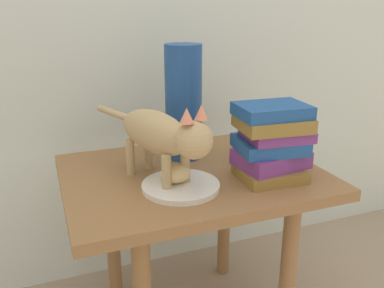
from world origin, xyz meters
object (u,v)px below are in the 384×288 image
book_stack (272,142)px  green_vase (183,103)px  candle_jar (248,144)px  bread_roll (176,173)px  cat (162,135)px  side_table (192,197)px  plate (181,186)px

book_stack → green_vase: (-0.16, 0.23, 0.07)m
book_stack → candle_jar: bearing=82.3°
green_vase → candle_jar: green_vase is taller
bread_roll → book_stack: size_ratio=0.40×
cat → candle_jar: bearing=18.4°
side_table → book_stack: bearing=-32.6°
cat → book_stack: bearing=-13.6°
plate → green_vase: green_vase is taller
side_table → plate: bearing=-124.7°
book_stack → green_vase: green_vase is taller
plate → candle_jar: 0.31m
side_table → plate: plate is taller
cat → book_stack: cat is taller
bread_roll → green_vase: green_vase is taller
bread_roll → candle_jar: 0.31m
side_table → plate: size_ratio=3.55×
bread_roll → book_stack: bearing=-6.4°
book_stack → candle_jar: book_stack is taller
cat → candle_jar: cat is taller
cat → candle_jar: (0.30, 0.10, -0.09)m
cat → plate: bearing=-58.3°
plate → candle_jar: size_ratio=2.34×
candle_jar → green_vase: bearing=160.1°
plate → book_stack: (0.25, -0.02, 0.09)m
green_vase → candle_jar: bearing=-19.9°
cat → candle_jar: size_ratio=5.36×
green_vase → book_stack: bearing=-55.5°
candle_jar → book_stack: bearing=-97.7°
bread_roll → cat: cat is taller
book_stack → cat: bearing=166.4°
bread_roll → book_stack: book_stack is taller
bread_roll → candle_jar: (0.28, 0.14, -0.00)m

